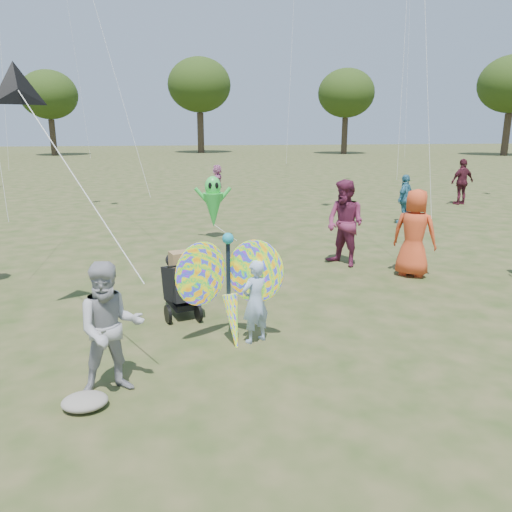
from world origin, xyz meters
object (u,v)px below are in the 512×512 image
(crowd_a, at_px, (414,233))
(alien_kite, at_px, (213,204))
(crowd_e, at_px, (345,223))
(butterfly_kite, at_px, (230,288))
(crowd_j, at_px, (217,181))
(adult_man, at_px, (111,329))
(crowd_h, at_px, (462,182))
(jogging_stroller, at_px, (182,278))
(crowd_c, at_px, (405,199))
(child_girl, at_px, (255,302))

(crowd_a, relative_size, alien_kite, 1.05)
(crowd_e, relative_size, butterfly_kite, 1.06)
(crowd_a, xyz_separation_m, crowd_j, (-2.96, 12.67, -0.20))
(adult_man, height_order, crowd_a, crowd_a)
(crowd_h, height_order, alien_kite, crowd_h)
(jogging_stroller, distance_m, alien_kite, 5.80)
(crowd_c, relative_size, crowd_h, 0.87)
(crowd_j, xyz_separation_m, butterfly_kite, (-1.18, -15.40, 0.11))
(butterfly_kite, bearing_deg, jogging_stroller, 117.24)
(crowd_j, bearing_deg, crowd_h, 93.44)
(crowd_c, xyz_separation_m, crowd_j, (-5.40, 7.12, -0.07))
(adult_man, height_order, crowd_e, crowd_e)
(jogging_stroller, bearing_deg, butterfly_kite, -79.44)
(butterfly_kite, bearing_deg, crowd_h, 47.72)
(crowd_a, bearing_deg, crowd_j, -37.56)
(child_girl, relative_size, crowd_c, 0.78)
(crowd_c, bearing_deg, adult_man, 8.10)
(crowd_j, bearing_deg, butterfly_kite, 20.39)
(crowd_j, bearing_deg, jogging_stroller, 17.35)
(child_girl, xyz_separation_m, alien_kite, (-0.03, 7.02, 0.36))
(crowd_c, relative_size, alien_kite, 0.90)
(crowd_e, distance_m, jogging_stroller, 4.41)
(crowd_h, height_order, jogging_stroller, crowd_h)
(jogging_stroller, bearing_deg, crowd_a, 0.08)
(crowd_c, bearing_deg, crowd_j, -94.08)
(adult_man, bearing_deg, alien_kite, 64.88)
(crowd_a, bearing_deg, crowd_h, -86.62)
(alien_kite, bearing_deg, butterfly_kite, -92.70)
(crowd_j, distance_m, alien_kite, 8.46)
(adult_man, xyz_separation_m, crowd_h, (12.15, 12.86, 0.11))
(crowd_a, xyz_separation_m, jogging_stroller, (-4.80, -1.44, -0.30))
(crowd_h, distance_m, butterfly_kite, 15.82)
(child_girl, distance_m, crowd_e, 4.61)
(adult_man, bearing_deg, crowd_j, 68.38)
(adult_man, bearing_deg, crowd_e, 34.98)
(crowd_a, height_order, jogging_stroller, crowd_a)
(crowd_a, relative_size, crowd_e, 0.95)
(crowd_a, height_order, crowd_h, crowd_a)
(adult_man, bearing_deg, child_girl, 18.67)
(crowd_c, xyz_separation_m, crowd_h, (4.06, 3.42, 0.12))
(crowd_j, bearing_deg, child_girl, 21.71)
(crowd_e, xyz_separation_m, crowd_j, (-1.81, 11.67, -0.25))
(butterfly_kite, xyz_separation_m, alien_kite, (0.33, 6.99, 0.14))
(crowd_c, bearing_deg, crowd_e, 10.39)
(crowd_e, bearing_deg, crowd_a, 17.29)
(child_girl, xyz_separation_m, crowd_e, (2.63, 3.76, 0.35))
(child_girl, relative_size, crowd_h, 0.68)
(adult_man, relative_size, jogging_stroller, 1.42)
(child_girl, distance_m, crowd_h, 15.61)
(crowd_e, bearing_deg, alien_kite, -172.17)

